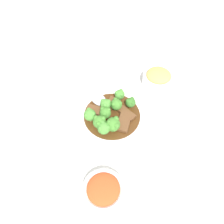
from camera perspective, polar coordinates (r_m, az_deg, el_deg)
ground_plane at (r=0.77m, az=0.00°, el=-1.47°), size 4.00×4.00×0.00m
main_plate at (r=0.76m, az=0.00°, el=-1.05°), size 0.32×0.32×0.02m
beef_strip_0 at (r=0.73m, az=3.14°, el=-2.64°), size 0.06×0.08×0.01m
beef_strip_1 at (r=0.76m, az=-4.05°, el=0.28°), size 0.08×0.06×0.02m
beef_strip_2 at (r=0.78m, az=-0.37°, el=2.36°), size 0.05×0.06×0.02m
beef_strip_3 at (r=0.76m, az=3.79°, el=-0.07°), size 0.07×0.07×0.01m
broccoli_floret_0 at (r=0.76m, az=4.89°, el=2.53°), size 0.04×0.04×0.04m
broccoli_floret_1 at (r=0.72m, az=-5.82°, el=-0.70°), size 0.04×0.04×0.05m
broccoli_floret_2 at (r=0.73m, az=-1.77°, el=-0.21°), size 0.04×0.04×0.04m
broccoli_floret_3 at (r=0.70m, az=0.51°, el=-3.18°), size 0.05×0.05×0.05m
broccoli_floret_4 at (r=0.75m, az=1.11°, el=2.03°), size 0.04×0.04×0.04m
broccoli_floret_5 at (r=0.71m, az=-3.30°, el=-2.58°), size 0.04×0.04×0.05m
broccoli_floret_6 at (r=0.78m, az=2.02°, el=4.61°), size 0.04×0.04×0.04m
broccoli_floret_7 at (r=0.70m, az=-2.17°, el=-4.20°), size 0.04×0.04×0.05m
broccoli_floret_8 at (r=0.75m, az=-1.68°, el=2.06°), size 0.04×0.04×0.05m
serving_spoon at (r=0.80m, az=-4.14°, el=3.98°), size 0.14×0.19×0.01m
side_bowl_kimchi at (r=0.64m, az=-2.23°, el=-19.77°), size 0.12×0.12×0.05m
side_bowl_appetizer at (r=0.87m, az=11.89°, el=8.62°), size 0.12×0.12×0.06m
sauce_dish at (r=0.88m, az=-10.80°, el=7.30°), size 0.08×0.08×0.01m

